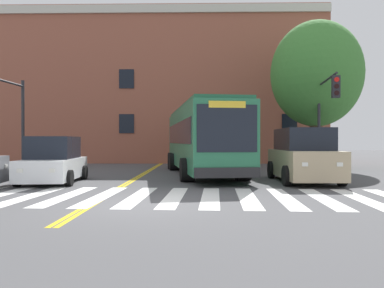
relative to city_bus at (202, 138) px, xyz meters
name	(u,v)px	position (x,y,z in m)	size (l,w,h in m)	color
ground_plane	(138,205)	(-1.72, -9.08, -1.78)	(120.00, 120.00, 0.00)	#4C4C4F
crosswalk	(156,197)	(-1.41, -7.73, -1.78)	(14.65, 4.83, 0.01)	white
lane_line_yellow_inner	(156,166)	(-3.00, 6.27, -1.78)	(0.12, 36.00, 0.01)	gold
lane_line_yellow_outer	(159,166)	(-2.84, 6.27, -1.78)	(0.12, 36.00, 0.01)	gold
city_bus	(202,138)	(0.00, 0.00, 0.00)	(4.09, 11.48, 3.32)	#28704C
car_white_near_lane	(54,162)	(-5.89, -4.05, -0.95)	(2.32, 4.14, 1.83)	white
car_tan_far_lane	(303,156)	(4.07, -3.54, -0.75)	(2.23, 4.75, 2.16)	tan
car_black_behind_bus	(213,151)	(0.95, 10.67, -0.91)	(2.14, 3.92, 1.91)	black
traffic_light_near_corner	(326,105)	(6.28, 0.33, 1.69)	(0.70, 3.98, 5.09)	#28282D
traffic_light_far_corner	(8,107)	(-9.37, -0.83, 1.50)	(0.42, 3.25, 4.80)	#28282D
street_tree_curbside_large	(316,74)	(6.91, 3.89, 3.88)	(5.79, 5.55, 8.87)	brown
building_facade	(135,90)	(-5.47, 12.11, 4.10)	(29.82, 7.00, 11.76)	#9E5642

